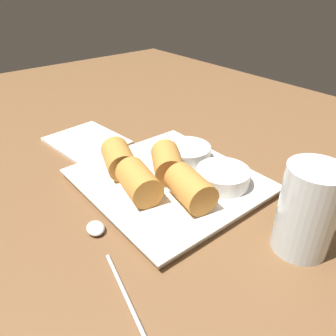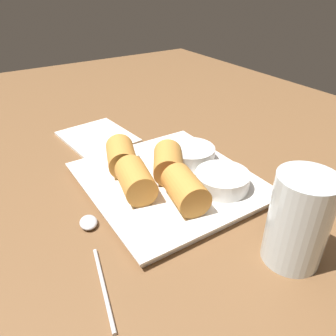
{
  "view_description": "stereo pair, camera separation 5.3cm",
  "coord_description": "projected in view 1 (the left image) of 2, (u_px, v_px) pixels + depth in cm",
  "views": [
    {
      "loc": [
        40.14,
        -27.52,
        34.03
      ],
      "look_at": [
        3.74,
        2.24,
        5.5
      ],
      "focal_mm": 35.0,
      "sensor_mm": 36.0,
      "label": 1
    },
    {
      "loc": [
        43.28,
        -23.21,
        34.03
      ],
      "look_at": [
        3.74,
        2.24,
        5.5
      ],
      "focal_mm": 35.0,
      "sensor_mm": 36.0,
      "label": 2
    }
  ],
  "objects": [
    {
      "name": "roll_back_left",
      "position": [
        118.0,
        157.0,
        0.57
      ],
      "size": [
        9.05,
        7.36,
        5.0
      ],
      "color": "#C68438",
      "rests_on": "serving_plate"
    },
    {
      "name": "serving_plate",
      "position": [
        168.0,
        182.0,
        0.56
      ],
      "size": [
        28.74,
        26.56,
        1.5
      ],
      "color": "white",
      "rests_on": "table_surface"
    },
    {
      "name": "roll_back_right",
      "position": [
        189.0,
        187.0,
        0.49
      ],
      "size": [
        8.97,
        6.47,
        5.0
      ],
      "color": "#C68438",
      "rests_on": "serving_plate"
    },
    {
      "name": "drinking_glass",
      "position": [
        308.0,
        210.0,
        0.41
      ],
      "size": [
        7.3,
        7.3,
        12.38
      ],
      "color": "silver",
      "rests_on": "table_surface"
    },
    {
      "name": "dipping_bowl_far",
      "position": [
        223.0,
        176.0,
        0.54
      ],
      "size": [
        8.8,
        8.8,
        2.73
      ],
      "color": "silver",
      "rests_on": "serving_plate"
    },
    {
      "name": "table_surface",
      "position": [
        145.0,
        185.0,
        0.59
      ],
      "size": [
        180.0,
        140.0,
        2.0
      ],
      "color": "brown",
      "rests_on": "ground"
    },
    {
      "name": "roll_front_left",
      "position": [
        138.0,
        180.0,
        0.51
      ],
      "size": [
        8.99,
        6.56,
        5.0
      ],
      "color": "#C68438",
      "rests_on": "serving_plate"
    },
    {
      "name": "napkin",
      "position": [
        87.0,
        141.0,
        0.71
      ],
      "size": [
        16.91,
        14.82,
        0.6
      ],
      "color": "silver",
      "rests_on": "table_surface"
    },
    {
      "name": "roll_front_right",
      "position": [
        167.0,
        161.0,
        0.56
      ],
      "size": [
        9.21,
        8.31,
        5.0
      ],
      "color": "#C68438",
      "rests_on": "serving_plate"
    },
    {
      "name": "dipping_bowl_near",
      "position": [
        187.0,
        152.0,
        0.61
      ],
      "size": [
        8.8,
        8.8,
        2.73
      ],
      "color": "silver",
      "rests_on": "serving_plate"
    },
    {
      "name": "spoon",
      "position": [
        101.0,
        241.0,
        0.44
      ],
      "size": [
        19.49,
        5.82,
        1.15
      ],
      "color": "silver",
      "rests_on": "table_surface"
    }
  ]
}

